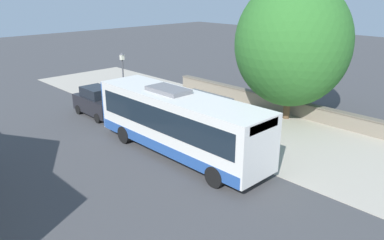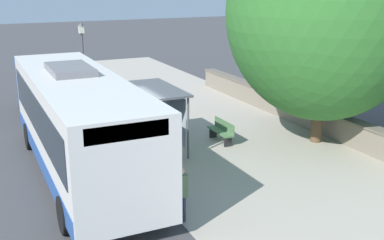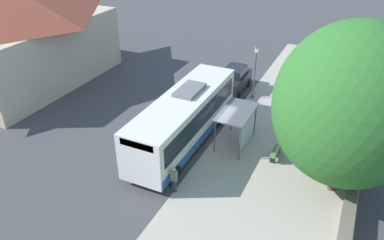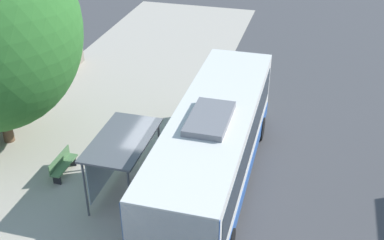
% 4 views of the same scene
% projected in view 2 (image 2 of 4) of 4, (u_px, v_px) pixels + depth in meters
% --- Properties ---
extents(ground_plane, '(120.00, 120.00, 0.00)m').
position_uv_depth(ground_plane, '(124.00, 161.00, 17.23)').
color(ground_plane, '#424244').
rests_on(ground_plane, ground).
extents(sidewalk_plaza, '(9.00, 44.00, 0.02)m').
position_uv_depth(sidewalk_plaza, '(233.00, 143.00, 19.06)').
color(sidewalk_plaza, '#ADA393').
rests_on(sidewalk_plaza, ground).
extents(stone_wall, '(0.60, 20.00, 1.04)m').
position_uv_depth(stone_wall, '(315.00, 118.00, 20.56)').
color(stone_wall, slate).
rests_on(stone_wall, ground).
extents(bus, '(2.77, 10.70, 3.51)m').
position_uv_depth(bus, '(78.00, 121.00, 15.62)').
color(bus, silver).
rests_on(bus, ground).
extents(bus_shelter, '(1.90, 3.36, 2.38)m').
position_uv_depth(bus_shelter, '(155.00, 97.00, 17.91)').
color(bus_shelter, '#515459').
rests_on(bus_shelter, ground).
extents(pedestrian, '(0.34, 0.22, 1.59)m').
position_uv_depth(pedestrian, '(181.00, 191.00, 12.59)').
color(pedestrian, '#2D3347').
rests_on(pedestrian, ground).
extents(bench, '(0.40, 1.56, 0.88)m').
position_uv_depth(bench, '(222.00, 131.00, 19.06)').
color(bench, '#4C7247').
rests_on(bench, ground).
extents(street_lamp_near, '(0.28, 0.28, 4.27)m').
position_uv_depth(street_lamp_near, '(83.00, 59.00, 23.26)').
color(street_lamp_near, '#4C4C51').
rests_on(street_lamp_near, ground).
extents(shade_tree, '(7.40, 7.40, 9.15)m').
position_uv_depth(shade_tree, '(325.00, 12.00, 17.81)').
color(shade_tree, brown).
rests_on(shade_tree, ground).
extents(parked_car_behind_bus, '(1.88, 3.99, 2.02)m').
position_uv_depth(parked_car_behind_bus, '(46.00, 91.00, 23.51)').
color(parked_car_behind_bus, black).
rests_on(parked_car_behind_bus, ground).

